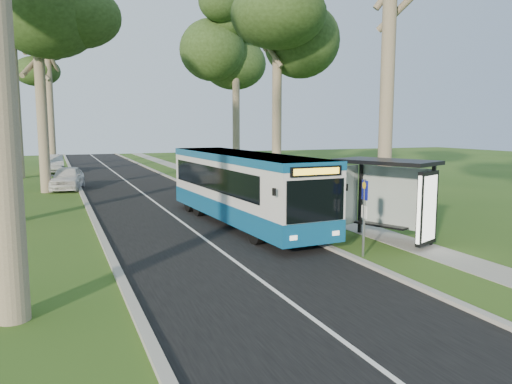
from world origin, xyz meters
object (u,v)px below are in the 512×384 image
(bus_stop_sign, at_px, (364,208))
(bus_shelter, at_px, (398,185))
(litter_bin, at_px, (266,206))
(car_silver, at_px, (53,164))
(car_white, at_px, (67,178))
(bus, at_px, (243,188))

(bus_stop_sign, bearing_deg, bus_shelter, 32.62)
(litter_bin, height_order, car_silver, car_silver)
(car_white, relative_size, car_silver, 0.92)
(bus, distance_m, bus_stop_sign, 6.56)
(bus_shelter, bearing_deg, car_white, 92.68)
(litter_bin, distance_m, car_white, 15.88)
(bus_stop_sign, height_order, car_silver, bus_stop_sign)
(car_white, bearing_deg, bus, -56.48)
(bus, height_order, litter_bin, bus)
(bus_stop_sign, xyz_separation_m, bus_shelter, (2.00, 0.94, 0.55))
(bus_stop_sign, bearing_deg, car_white, 118.40)
(car_white, bearing_deg, bus_stop_sign, -58.77)
(bus, bearing_deg, car_white, 109.78)
(bus, xyz_separation_m, car_silver, (-7.30, 27.79, -0.76))
(bus_stop_sign, relative_size, car_white, 0.56)
(bus_stop_sign, bearing_deg, litter_bin, 97.29)
(bus_stop_sign, height_order, car_white, bus_stop_sign)
(bus_shelter, bearing_deg, litter_bin, 82.11)
(bus_shelter, xyz_separation_m, car_silver, (-11.03, 33.17, -1.31))
(car_silver, bearing_deg, bus, -75.68)
(bus, height_order, car_silver, bus)
(car_white, xyz_separation_m, car_silver, (-0.80, 12.66, 0.04))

